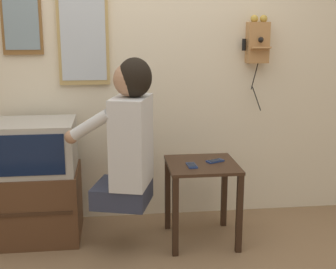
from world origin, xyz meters
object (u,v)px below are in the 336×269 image
object	(u,v)px
wall_mirror	(83,39)
person	(128,135)
television	(34,146)
wall_phone_antique	(258,41)
cell_phone_spare	(215,161)
cell_phone_held	(192,165)
framed_picture	(21,18)

from	to	relation	value
wall_mirror	person	bearing A→B (deg)	-62.82
television	wall_phone_antique	world-z (taller)	wall_phone_antique
wall_mirror	cell_phone_spare	xyz separation A→B (m)	(0.92, -0.47, -0.84)
cell_phone_held	cell_phone_spare	bearing A→B (deg)	21.84
framed_picture	cell_phone_spare	world-z (taller)	framed_picture
framed_picture	cell_phone_held	bearing A→B (deg)	-25.45
television	framed_picture	bearing A→B (deg)	104.74
framed_picture	wall_phone_antique	bearing A→B (deg)	-1.46
television	wall_phone_antique	size ratio (longest dim) A/B	0.78
television	cell_phone_held	world-z (taller)	television
person	television	size ratio (longest dim) A/B	1.73
wall_phone_antique	framed_picture	xyz separation A→B (m)	(-1.76, 0.04, 0.17)
television	framed_picture	world-z (taller)	framed_picture
wall_phone_antique	cell_phone_held	xyz separation A→B (m)	(-0.59, -0.51, -0.82)
framed_picture	wall_mirror	xyz separation A→B (m)	(0.44, -0.00, -0.15)
television	wall_phone_antique	distance (m)	1.85
framed_picture	cell_phone_spare	distance (m)	1.74
wall_phone_antique	cell_phone_held	world-z (taller)	wall_phone_antique
wall_mirror	cell_phone_held	distance (m)	1.25
cell_phone_held	cell_phone_spare	world-z (taller)	same
framed_picture	cell_phone_spare	xyz separation A→B (m)	(1.36, -0.47, -0.99)
person	wall_mirror	size ratio (longest dim) A/B	1.44
cell_phone_spare	cell_phone_held	bearing A→B (deg)	-89.98
television	framed_picture	size ratio (longest dim) A/B	1.10
wall_phone_antique	cell_phone_held	distance (m)	1.13
television	cell_phone_held	distance (m)	1.13
wall_mirror	framed_picture	bearing A→B (deg)	179.59
framed_picture	cell_phone_held	world-z (taller)	framed_picture
framed_picture	wall_mirror	world-z (taller)	framed_picture
television	wall_phone_antique	bearing A→B (deg)	8.73
person	framed_picture	xyz separation A→B (m)	(-0.74, 0.59, 0.76)
television	cell_phone_spare	xyz separation A→B (m)	(1.28, -0.17, -0.10)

